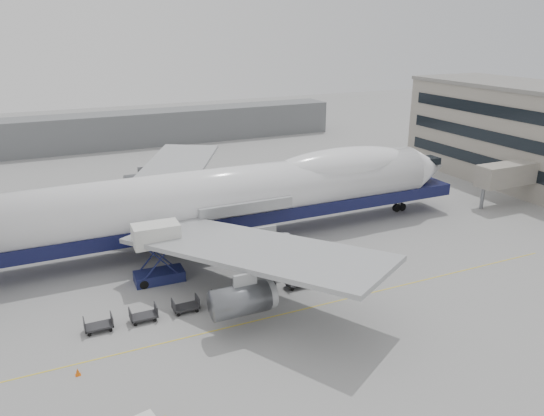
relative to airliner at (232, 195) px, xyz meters
name	(u,v)px	position (x,y,z in m)	size (l,w,h in m)	color
ground	(271,283)	(-0.64, -12.00, -5.62)	(260.00, 260.00, 0.00)	gray
apron_line	(299,310)	(-0.64, -18.00, -5.62)	(60.00, 0.15, 0.01)	gold
hangar	(82,133)	(-10.64, 58.00, -2.12)	(110.00, 8.00, 7.00)	slate
airliner	(232,195)	(0.00, 0.00, 0.00)	(67.00, 55.30, 19.98)	white
catering_truck	(157,249)	(-10.56, -6.99, -2.19)	(4.91, 3.49, 6.06)	navy
traffic_cone	(78,372)	(-19.59, -19.44, -5.35)	(0.40, 0.40, 0.58)	#E85E0C
dolly_0	(99,325)	(-17.33, -13.92, -5.09)	(2.30, 1.35, 1.30)	#2D2D30
dolly_1	(144,315)	(-13.59, -13.92, -5.09)	(2.30, 1.35, 1.30)	#2D2D30
dolly_2	(186,306)	(-9.85, -13.92, -5.09)	(2.30, 1.35, 1.30)	#2D2D30
dolly_3	(225,298)	(-6.11, -13.92, -5.09)	(2.30, 1.35, 1.30)	#2D2D30
dolly_4	(262,289)	(-2.37, -13.92, -5.09)	(2.30, 1.35, 1.30)	#2D2D30
dolly_5	(297,282)	(1.37, -13.92, -5.09)	(2.30, 1.35, 1.30)	#2D2D30
dolly_6	(331,275)	(5.11, -13.92, -5.09)	(2.30, 1.35, 1.30)	#2D2D30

